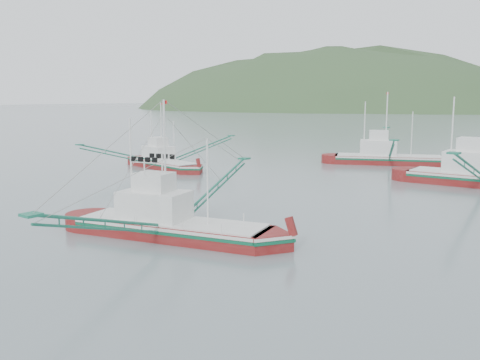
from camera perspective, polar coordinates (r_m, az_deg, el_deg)
The scene contains 5 objects.
ground at distance 35.93m, azimuth -5.85°, elevation -6.23°, with size 1200.00×1200.00×0.00m, color slate.
main_boat at distance 35.98m, azimuth -7.50°, elevation -3.25°, with size 13.94×24.02×9.88m.
bg_boat_left at distance 70.93m, azimuth -8.21°, elevation 2.56°, with size 13.05×22.56×9.26m.
bg_boat_far at distance 77.36m, azimuth 15.53°, elevation 3.25°, with size 15.03×25.34×10.79m.
headland_left at distance 435.92m, azimuth 9.56°, elevation 7.52°, with size 448.00×308.00×210.00m, color #2F4B27.
Camera 1 is at (23.84, -25.22, 9.33)m, focal length 40.00 mm.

